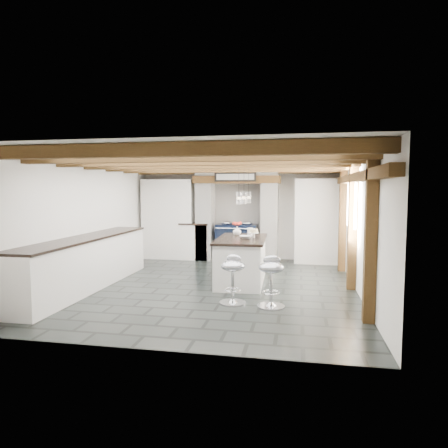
% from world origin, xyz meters
% --- Properties ---
extents(ground, '(6.00, 6.00, 0.00)m').
position_xyz_m(ground, '(0.00, 0.00, 0.00)').
color(ground, black).
rests_on(ground, ground).
extents(room_shell, '(6.00, 6.03, 6.00)m').
position_xyz_m(room_shell, '(-0.61, 1.42, 1.07)').
color(room_shell, white).
rests_on(room_shell, ground).
extents(range_cooker, '(1.00, 0.63, 0.99)m').
position_xyz_m(range_cooker, '(0.00, 2.68, 0.47)').
color(range_cooker, black).
rests_on(range_cooker, ground).
extents(kitchen_island, '(0.95, 1.74, 1.13)m').
position_xyz_m(kitchen_island, '(0.44, 0.35, 0.43)').
color(kitchen_island, white).
rests_on(kitchen_island, ground).
extents(bar_stool_near, '(0.42, 0.42, 0.77)m').
position_xyz_m(bar_stool_near, '(1.11, -1.15, 0.48)').
color(bar_stool_near, silver).
rests_on(bar_stool_near, ground).
extents(bar_stool_far, '(0.47, 0.47, 0.76)m').
position_xyz_m(bar_stool_far, '(0.52, -1.08, 0.47)').
color(bar_stool_far, silver).
rests_on(bar_stool_far, ground).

